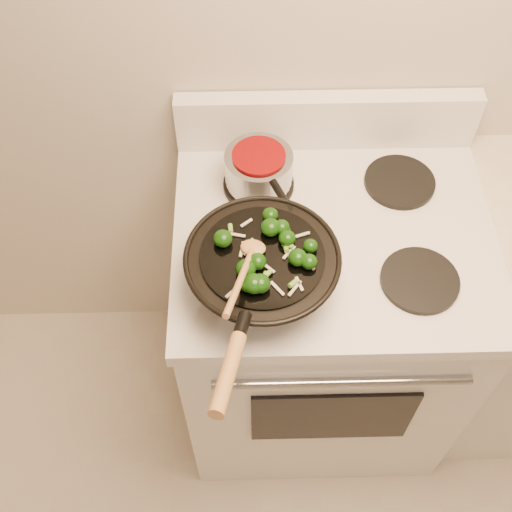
{
  "coord_description": "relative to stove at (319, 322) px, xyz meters",
  "views": [
    {
      "loc": [
        -0.32,
        0.23,
        2.15
      ],
      "look_at": [
        -0.3,
        1.04,
        1.01
      ],
      "focal_mm": 45.0,
      "sensor_mm": 36.0,
      "label": 1
    }
  ],
  "objects": [
    {
      "name": "stirfry",
      "position": [
        -0.17,
        -0.16,
        0.58
      ],
      "size": [
        0.22,
        0.22,
        0.04
      ],
      "color": "#0F3608",
      "rests_on": "wok"
    },
    {
      "name": "stove",
      "position": [
        0.0,
        0.0,
        0.0
      ],
      "size": [
        0.78,
        0.67,
        1.08
      ],
      "color": "white",
      "rests_on": "ground"
    },
    {
      "name": "saucepan",
      "position": [
        -0.18,
        0.15,
        0.51
      ],
      "size": [
        0.17,
        0.26,
        0.1
      ],
      "color": "#95989E",
      "rests_on": "stove"
    },
    {
      "name": "wooden_spoon",
      "position": [
        -0.22,
        -0.2,
        0.6
      ],
      "size": [
        0.09,
        0.25,
        0.1
      ],
      "color": "#B57E47",
      "rests_on": "wok"
    },
    {
      "name": "wok",
      "position": [
        -0.18,
        -0.16,
        0.52
      ],
      "size": [
        0.34,
        0.56,
        0.19
      ],
      "color": "black",
      "rests_on": "stove"
    }
  ]
}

